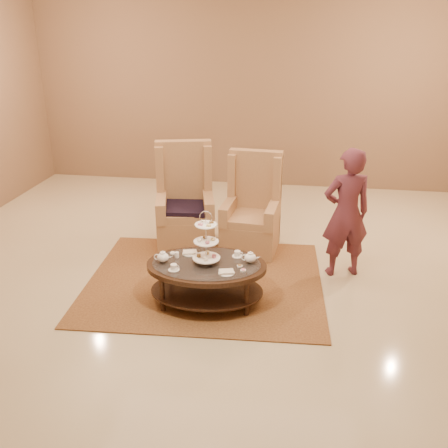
% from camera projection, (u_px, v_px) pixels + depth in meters
% --- Properties ---
extents(ground, '(8.00, 8.00, 0.00)m').
position_uv_depth(ground, '(220.00, 287.00, 5.76)').
color(ground, beige).
rests_on(ground, ground).
extents(ceiling, '(8.00, 8.00, 0.02)m').
position_uv_depth(ceiling, '(220.00, 287.00, 5.76)').
color(ceiling, white).
rests_on(ceiling, ground).
extents(wall_back, '(8.00, 0.04, 3.50)m').
position_uv_depth(wall_back, '(256.00, 88.00, 8.76)').
color(wall_back, '#89684B').
rests_on(wall_back, ground).
extents(rug, '(2.84, 2.41, 0.01)m').
position_uv_depth(rug, '(205.00, 281.00, 5.88)').
color(rug, olive).
rests_on(rug, ground).
extents(tea_table, '(1.33, 0.95, 1.07)m').
position_uv_depth(tea_table, '(207.00, 271.00, 5.30)').
color(tea_table, black).
rests_on(tea_table, ground).
extents(armchair_left, '(0.90, 0.92, 1.38)m').
position_uv_depth(armchair_left, '(185.00, 211.00, 6.74)').
color(armchair_left, tan).
rests_on(armchair_left, ground).
extents(armchair_right, '(0.76, 0.78, 1.29)m').
position_uv_depth(armchair_right, '(252.00, 217.00, 6.61)').
color(armchair_right, tan).
rests_on(armchair_right, ground).
extents(person, '(0.65, 0.52, 1.56)m').
position_uv_depth(person, '(346.00, 213.00, 5.79)').
color(person, '#5B2733').
rests_on(person, ground).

